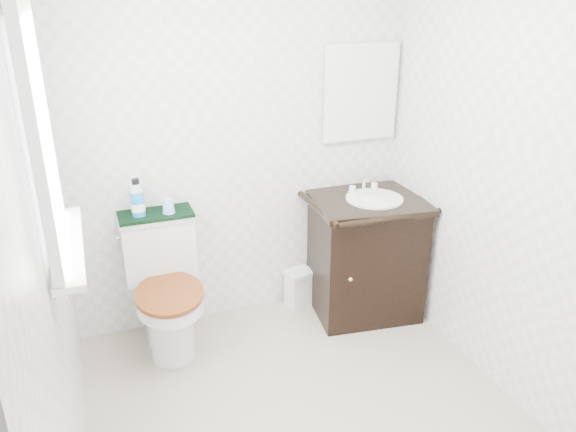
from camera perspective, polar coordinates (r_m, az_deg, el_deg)
floor at (r=3.10m, az=2.40°, el=-20.25°), size 2.40×2.40×0.00m
wall_back at (r=3.52m, az=-4.91°, el=7.63°), size 2.40×0.00×2.40m
wall_front at (r=1.56m, az=21.11°, el=-14.71°), size 2.40×0.00×2.40m
wall_left at (r=2.28m, az=-23.54°, el=-2.81°), size 0.00×2.40×2.40m
wall_right at (r=3.03m, az=22.38°, el=3.48°), size 0.00×2.40×2.40m
window at (r=2.40m, az=-23.97°, el=7.31°), size 0.02×0.70×0.90m
mirror at (r=3.74m, az=7.37°, el=12.33°), size 0.50×0.02×0.60m
toilet at (r=3.53m, az=-12.35°, el=-7.61°), size 0.45×0.65×0.82m
vanity at (r=3.81m, az=7.84°, el=-3.69°), size 0.77×0.69×0.92m
trash_bin at (r=3.95m, az=1.12°, el=-7.26°), size 0.21×0.19×0.27m
towel at (r=3.43m, az=-13.32°, el=0.19°), size 0.44×0.22×0.02m
mouthwash_bottle at (r=3.38m, az=-15.06°, el=1.68°), size 0.08×0.08×0.23m
cup at (r=3.39m, az=-12.06°, el=1.03°), size 0.07×0.07×0.09m
soap_bar at (r=3.74m, az=6.61°, el=2.52°), size 0.07×0.05×0.02m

